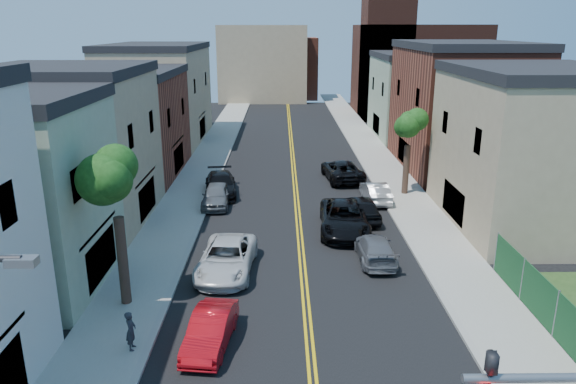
{
  "coord_description": "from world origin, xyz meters",
  "views": [
    {
      "loc": [
        -1.08,
        -7.25,
        11.74
      ],
      "look_at": [
        -0.66,
        24.34,
        2.0
      ],
      "focal_mm": 33.52,
      "sensor_mm": 36.0,
      "label": 1
    }
  ],
  "objects_px": {
    "white_pickup": "(227,258)",
    "black_car_left": "(220,184)",
    "black_car_right": "(361,208)",
    "silver_car_right": "(375,192)",
    "dark_car_right_far": "(342,170)",
    "red_sedan": "(210,330)",
    "grey_car_left": "(216,195)",
    "black_suv_lane": "(344,218)",
    "grey_car_right": "(375,248)",
    "pedestrian_left": "(131,331)"
  },
  "relations": [
    {
      "from": "black_car_right",
      "to": "pedestrian_left",
      "type": "height_order",
      "value": "pedestrian_left"
    },
    {
      "from": "white_pickup",
      "to": "dark_car_right_far",
      "type": "bearing_deg",
      "value": 69.67
    },
    {
      "from": "white_pickup",
      "to": "pedestrian_left",
      "type": "height_order",
      "value": "pedestrian_left"
    },
    {
      "from": "black_car_right",
      "to": "silver_car_right",
      "type": "xyz_separation_m",
      "value": [
        1.5,
        3.62,
        -0.08
      ]
    },
    {
      "from": "black_car_right",
      "to": "grey_car_right",
      "type": "bearing_deg",
      "value": 83.48
    },
    {
      "from": "grey_car_left",
      "to": "pedestrian_left",
      "type": "bearing_deg",
      "value": -94.1
    },
    {
      "from": "grey_car_left",
      "to": "silver_car_right",
      "type": "distance_m",
      "value": 11.03
    },
    {
      "from": "grey_car_left",
      "to": "silver_car_right",
      "type": "relative_size",
      "value": 1.05
    },
    {
      "from": "silver_car_right",
      "to": "black_car_left",
      "type": "bearing_deg",
      "value": -12.04
    },
    {
      "from": "silver_car_right",
      "to": "white_pickup",
      "type": "bearing_deg",
      "value": 47.49
    },
    {
      "from": "grey_car_right",
      "to": "pedestrian_left",
      "type": "distance_m",
      "value": 13.33
    },
    {
      "from": "grey_car_right",
      "to": "dark_car_right_far",
      "type": "xyz_separation_m",
      "value": [
        0.0,
        15.49,
        0.14
      ]
    },
    {
      "from": "grey_car_left",
      "to": "silver_car_right",
      "type": "xyz_separation_m",
      "value": [
        11.0,
        0.79,
        -0.06
      ]
    },
    {
      "from": "silver_car_right",
      "to": "dark_car_right_far",
      "type": "distance_m",
      "value": 5.85
    },
    {
      "from": "red_sedan",
      "to": "white_pickup",
      "type": "height_order",
      "value": "white_pickup"
    },
    {
      "from": "grey_car_left",
      "to": "black_car_left",
      "type": "relative_size",
      "value": 0.83
    },
    {
      "from": "red_sedan",
      "to": "black_car_left",
      "type": "xyz_separation_m",
      "value": [
        -1.7,
        19.44,
        0.1
      ]
    },
    {
      "from": "black_car_left",
      "to": "silver_car_right",
      "type": "xyz_separation_m",
      "value": [
        11.0,
        -1.75,
        -0.07
      ]
    },
    {
      "from": "dark_car_right_far",
      "to": "pedestrian_left",
      "type": "bearing_deg",
      "value": 59.56
    },
    {
      "from": "white_pickup",
      "to": "grey_car_right",
      "type": "bearing_deg",
      "value": 14.18
    },
    {
      "from": "black_car_left",
      "to": "pedestrian_left",
      "type": "bearing_deg",
      "value": -100.64
    },
    {
      "from": "grey_car_right",
      "to": "black_suv_lane",
      "type": "bearing_deg",
      "value": -75.53
    },
    {
      "from": "red_sedan",
      "to": "grey_car_left",
      "type": "bearing_deg",
      "value": 102.62
    },
    {
      "from": "red_sedan",
      "to": "grey_car_left",
      "type": "distance_m",
      "value": 16.98
    },
    {
      "from": "silver_car_right",
      "to": "black_suv_lane",
      "type": "bearing_deg",
      "value": 60.74
    },
    {
      "from": "red_sedan",
      "to": "pedestrian_left",
      "type": "height_order",
      "value": "pedestrian_left"
    },
    {
      "from": "red_sedan",
      "to": "grey_car_right",
      "type": "bearing_deg",
      "value": 52.6
    },
    {
      "from": "silver_car_right",
      "to": "pedestrian_left",
      "type": "xyz_separation_m",
      "value": [
        -12.2,
        -18.1,
        0.22
      ]
    },
    {
      "from": "dark_car_right_far",
      "to": "silver_car_right",
      "type": "bearing_deg",
      "value": 100.35
    },
    {
      "from": "grey_car_right",
      "to": "black_car_left",
      "type": "bearing_deg",
      "value": -52.15
    },
    {
      "from": "grey_car_left",
      "to": "grey_car_right",
      "type": "height_order",
      "value": "grey_car_left"
    },
    {
      "from": "grey_car_left",
      "to": "pedestrian_left",
      "type": "distance_m",
      "value": 17.35
    },
    {
      "from": "grey_car_left",
      "to": "black_suv_lane",
      "type": "bearing_deg",
      "value": -31.31
    },
    {
      "from": "black_car_left",
      "to": "red_sedan",
      "type": "bearing_deg",
      "value": -92.18
    },
    {
      "from": "grey_car_left",
      "to": "black_suv_lane",
      "type": "xyz_separation_m",
      "value": [
        8.17,
        -4.94,
        0.09
      ]
    },
    {
      "from": "silver_car_right",
      "to": "dark_car_right_far",
      "type": "xyz_separation_m",
      "value": [
        -1.7,
        5.6,
        0.1
      ]
    },
    {
      "from": "silver_car_right",
      "to": "grey_car_left",
      "type": "bearing_deg",
      "value": 1.14
    },
    {
      "from": "white_pickup",
      "to": "black_car_left",
      "type": "distance_m",
      "value": 13.13
    },
    {
      "from": "white_pickup",
      "to": "grey_car_right",
      "type": "xyz_separation_m",
      "value": [
        7.6,
        1.38,
        -0.11
      ]
    },
    {
      "from": "black_car_right",
      "to": "grey_car_left",
      "type": "bearing_deg",
      "value": -21.27
    },
    {
      "from": "red_sedan",
      "to": "dark_car_right_far",
      "type": "height_order",
      "value": "dark_car_right_far"
    },
    {
      "from": "white_pickup",
      "to": "dark_car_right_far",
      "type": "height_order",
      "value": "dark_car_right_far"
    },
    {
      "from": "red_sedan",
      "to": "grey_car_left",
      "type": "xyz_separation_m",
      "value": [
        -1.7,
        16.9,
        0.09
      ]
    },
    {
      "from": "white_pickup",
      "to": "silver_car_right",
      "type": "relative_size",
      "value": 1.31
    },
    {
      "from": "dark_car_right_far",
      "to": "black_car_left",
      "type": "bearing_deg",
      "value": 15.92
    },
    {
      "from": "red_sedan",
      "to": "grey_car_right",
      "type": "distance_m",
      "value": 10.89
    },
    {
      "from": "black_car_right",
      "to": "red_sedan",
      "type": "bearing_deg",
      "value": 56.3
    },
    {
      "from": "grey_car_right",
      "to": "silver_car_right",
      "type": "height_order",
      "value": "silver_car_right"
    },
    {
      "from": "red_sedan",
      "to": "black_car_left",
      "type": "distance_m",
      "value": 19.52
    },
    {
      "from": "red_sedan",
      "to": "dark_car_right_far",
      "type": "distance_m",
      "value": 24.5
    }
  ]
}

